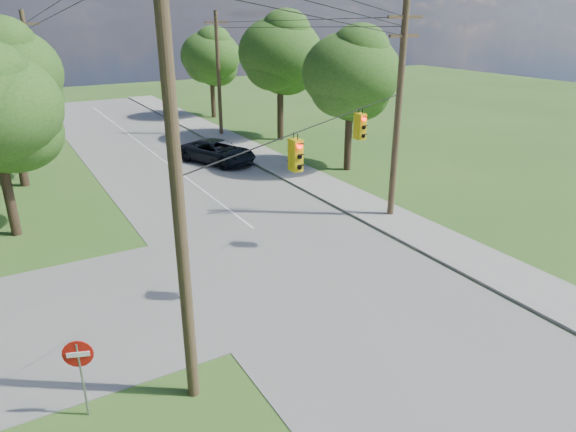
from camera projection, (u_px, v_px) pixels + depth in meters
ground at (339, 350)px, 15.95m from camera, size 140.00×140.00×0.00m
main_road at (308, 270)px, 20.90m from camera, size 10.00×100.00×0.03m
sidewalk_east at (429, 236)px, 24.00m from camera, size 2.60×100.00×0.12m
pole_sw at (176, 177)px, 11.84m from camera, size 2.00×0.32×12.00m
pole_ne at (398, 109)px, 24.53m from camera, size 2.00×0.32×10.50m
pole_north_e at (219, 74)px, 42.36m from camera, size 2.00×0.32×10.00m
pole_north_w at (34, 84)px, 35.88m from camera, size 2.00×0.32×10.00m
power_lines at (222, 28)px, 22.58m from camera, size 13.93×29.62×4.93m
traffic_signals at (331, 138)px, 18.68m from camera, size 4.91×3.27×1.05m
tree_w_mid at (3, 74)px, 28.78m from camera, size 6.40×6.40×9.22m
tree_e_near at (351, 73)px, 32.12m from camera, size 6.20×6.20×8.81m
tree_e_mid at (280, 52)px, 40.16m from camera, size 6.60×6.60×9.64m
tree_e_far at (211, 56)px, 49.72m from camera, size 5.80×5.80×8.32m
car_main_north at (218, 152)px, 35.61m from camera, size 4.69×6.24×1.57m
do_not_enter_sign at (79, 362)px, 12.75m from camera, size 0.72×0.29×2.28m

